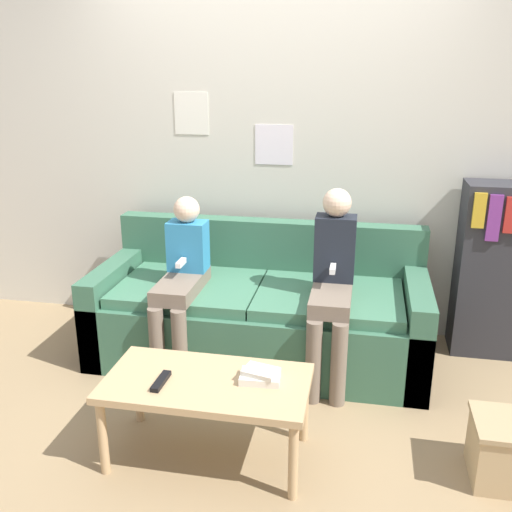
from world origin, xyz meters
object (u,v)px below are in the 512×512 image
(couch, at_px, (260,314))
(coffee_table, at_px, (207,389))
(person_right, at_px, (332,279))
(storage_box, at_px, (509,451))
(tv_remote, at_px, (161,381))
(bookshelf, at_px, (496,270))
(person_left, at_px, (182,276))

(couch, height_order, coffee_table, couch)
(coffee_table, distance_m, person_right, 1.06)
(coffee_table, relative_size, storage_box, 2.83)
(couch, bearing_deg, tv_remote, -102.35)
(tv_remote, xyz_separation_m, bookshelf, (1.74, 1.49, 0.14))
(person_right, bearing_deg, storage_box, -42.00)
(coffee_table, xyz_separation_m, person_left, (-0.40, 0.87, 0.23))
(person_right, bearing_deg, bookshelf, 27.97)
(person_left, relative_size, person_right, 0.92)
(bookshelf, bearing_deg, storage_box, -96.36)
(person_left, bearing_deg, bookshelf, 15.98)
(person_left, relative_size, storage_box, 3.11)
(coffee_table, distance_m, tv_remote, 0.22)
(person_left, bearing_deg, coffee_table, -65.32)
(couch, height_order, person_left, person_left)
(couch, height_order, storage_box, couch)
(couch, distance_m, person_right, 0.62)
(bookshelf, relative_size, storage_box, 3.33)
(couch, xyz_separation_m, person_right, (0.47, -0.20, 0.35))
(tv_remote, bearing_deg, couch, 79.29)
(tv_remote, distance_m, storage_box, 1.62)
(person_left, relative_size, tv_remote, 6.19)
(tv_remote, distance_m, bookshelf, 2.29)
(tv_remote, height_order, bookshelf, bookshelf)
(couch, relative_size, person_right, 1.83)
(coffee_table, bearing_deg, person_right, 59.36)
(coffee_table, bearing_deg, tv_remote, -160.66)
(person_left, bearing_deg, tv_remote, -78.03)
(couch, bearing_deg, bookshelf, 12.86)
(coffee_table, xyz_separation_m, tv_remote, (-0.20, -0.07, 0.06))
(bookshelf, bearing_deg, person_right, -152.03)
(couch, relative_size, coffee_table, 2.17)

